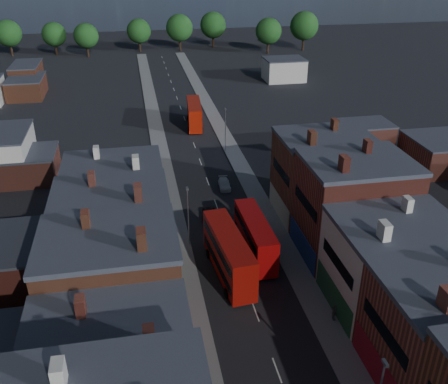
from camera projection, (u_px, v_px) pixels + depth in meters
name	position (u px, v px, depth m)	size (l,w,h in m)	color
pavement_west	(166.00, 179.00, 80.59)	(3.00, 200.00, 0.12)	gray
pavement_east	(244.00, 173.00, 82.74)	(3.00, 200.00, 0.12)	gray
lamp_post_2	(188.00, 213.00, 61.18)	(0.25, 0.70, 8.12)	slate
lamp_post_3	(225.00, 127.00, 89.19)	(0.25, 0.70, 8.12)	slate
bus_0	(229.00, 254.00, 56.45)	(3.99, 12.56, 5.33)	#A91009
bus_1	(255.00, 236.00, 60.21)	(3.06, 11.34, 4.87)	#B50A0A
bus_2	(194.00, 114.00, 102.35)	(3.66, 11.76, 5.00)	#A41707
car_2	(209.00, 215.00, 69.11)	(1.87, 4.06, 1.13)	black
car_3	(224.00, 184.00, 77.64)	(1.70, 4.19, 1.22)	silver
ped_1	(203.00, 384.00, 42.22)	(0.91, 0.50, 1.87)	#451F1B
ped_3	(334.00, 313.00, 50.30)	(1.04, 0.47, 1.77)	#5E5A51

